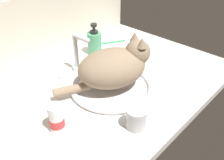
{
  "coord_description": "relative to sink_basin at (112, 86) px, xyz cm",
  "views": [
    {
      "loc": [
        -56.89,
        -61.77,
        62.33
      ],
      "look_at": [
        4.71,
        -5.58,
        7.0
      ],
      "focal_mm": 41.5,
      "sensor_mm": 36.0,
      "label": 1
    }
  ],
  "objects": [
    {
      "name": "countertop",
      "position": [
        -4.71,
        5.58,
        -2.55
      ],
      "size": [
        117.53,
        73.89,
        3.0
      ],
      "primitive_type": "cube",
      "color": "silver",
      "rests_on": "ground"
    },
    {
      "name": "pill_bottle",
      "position": [
        -28.44,
        -2.35,
        3.43
      ],
      "size": [
        5.03,
        5.03,
        9.64
      ],
      "color": "white",
      "rests_on": "countertop"
    },
    {
      "name": "sink_basin",
      "position": [
        0.0,
        0.0,
        0.0
      ],
      "size": [
        33.12,
        33.12,
        2.39
      ],
      "color": "white",
      "rests_on": "countertop"
    },
    {
      "name": "cat",
      "position": [
        1.49,
        -0.7,
        8.9
      ],
      "size": [
        37.36,
        28.38,
        18.66
      ],
      "color": "#8C755B",
      "rests_on": "sink_basin"
    },
    {
      "name": "backsplash_wall",
      "position": [
        -4.71,
        43.73,
        12.09
      ],
      "size": [
        117.53,
        2.4,
        32.26
      ],
      "primitive_type": "cube",
      "color": "beige",
      "rests_on": "ground"
    },
    {
      "name": "metal_jar",
      "position": [
        -10.67,
        -20.27,
        2.51
      ],
      "size": [
        6.68,
        6.68,
        7.08
      ],
      "color": "#B2B5BA",
      "rests_on": "countertop"
    },
    {
      "name": "faucet",
      "position": [
        -0.0,
        19.77,
        5.97
      ],
      "size": [
        20.49,
        10.74,
        17.74
      ],
      "color": "silver",
      "rests_on": "countertop"
    },
    {
      "name": "soap_pump_bottle",
      "position": [
        16.53,
        26.51,
        4.65
      ],
      "size": [
        6.79,
        6.79,
        15.18
      ],
      "color": "#4C9E70",
      "rests_on": "countertop"
    },
    {
      "name": "toothbrush",
      "position": [
        29.53,
        28.8,
        -0.42
      ],
      "size": [
        14.92,
        9.39,
        1.7
      ],
      "color": "#3FB266",
      "rests_on": "countertop"
    }
  ]
}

